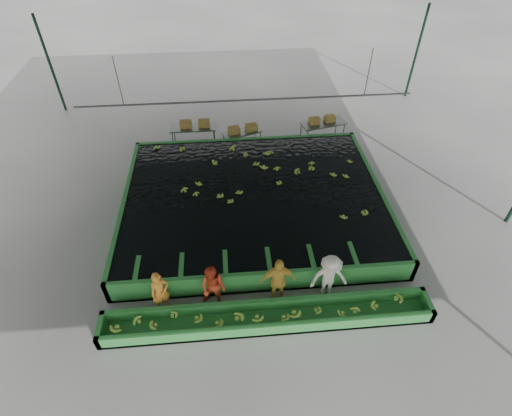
{
  "coord_description": "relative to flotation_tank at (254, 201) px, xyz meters",
  "views": [
    {
      "loc": [
        -0.96,
        -10.29,
        10.71
      ],
      "look_at": [
        0.0,
        0.5,
        1.0
      ],
      "focal_mm": 28.0,
      "sensor_mm": 36.0,
      "label": 1
    }
  ],
  "objects": [
    {
      "name": "ground",
      "position": [
        0.0,
        -1.5,
        -0.45
      ],
      "size": [
        80.0,
        80.0,
        0.0
      ],
      "primitive_type": "plane",
      "color": "gray",
      "rests_on": "ground"
    },
    {
      "name": "shed_roof",
      "position": [
        0.0,
        -1.5,
        4.55
      ],
      "size": [
        20.0,
        22.0,
        0.04
      ],
      "primitive_type": "cube",
      "color": "gray",
      "rests_on": "shed_posts"
    },
    {
      "name": "shed_posts",
      "position": [
        0.0,
        -1.5,
        2.05
      ],
      "size": [
        20.0,
        22.0,
        5.0
      ],
      "primitive_type": null,
      "color": "black",
      "rests_on": "ground"
    },
    {
      "name": "flotation_tank",
      "position": [
        0.0,
        0.0,
        0.0
      ],
      "size": [
        10.0,
        8.0,
        0.9
      ],
      "primitive_type": null,
      "color": "#2C8134",
      "rests_on": "ground"
    },
    {
      "name": "tank_water",
      "position": [
        0.0,
        -0.0,
        0.4
      ],
      "size": [
        9.7,
        7.7,
        0.0
      ],
      "primitive_type": "cube",
      "color": "black",
      "rests_on": "flotation_tank"
    },
    {
      "name": "sorting_trough",
      "position": [
        0.0,
        -5.1,
        -0.2
      ],
      "size": [
        10.0,
        1.0,
        0.5
      ],
      "primitive_type": null,
      "color": "#2C8134",
      "rests_on": "ground"
    },
    {
      "name": "cableway_rail",
      "position": [
        0.0,
        3.5,
        2.55
      ],
      "size": [
        0.08,
        0.08,
        14.0
      ],
      "primitive_type": "cylinder",
      "color": "#59605B",
      "rests_on": "shed_roof"
    },
    {
      "name": "rail_hanger_left",
      "position": [
        -5.0,
        3.5,
        3.55
      ],
      "size": [
        0.04,
        0.04,
        2.0
      ],
      "primitive_type": "cylinder",
      "color": "#59605B",
      "rests_on": "shed_roof"
    },
    {
      "name": "rail_hanger_right",
      "position": [
        5.0,
        3.5,
        3.55
      ],
      "size": [
        0.04,
        0.04,
        2.0
      ],
      "primitive_type": "cylinder",
      "color": "#59605B",
      "rests_on": "shed_roof"
    },
    {
      "name": "worker_a",
      "position": [
        -3.19,
        -4.3,
        0.34
      ],
      "size": [
        0.68,
        0.58,
        1.58
      ],
      "primitive_type": "imported",
      "rotation": [
        0.0,
        0.0,
        0.42
      ],
      "color": "orange",
      "rests_on": "ground"
    },
    {
      "name": "worker_b",
      "position": [
        -1.6,
        -4.3,
        0.38
      ],
      "size": [
        1.0,
        0.91,
        1.67
      ],
      "primitive_type": "imported",
      "rotation": [
        0.0,
        0.0,
        -0.43
      ],
      "color": "red",
      "rests_on": "ground"
    },
    {
      "name": "worker_c",
      "position": [
        0.38,
        -4.3,
        0.48
      ],
      "size": [
        1.11,
        0.52,
        1.85
      ],
      "primitive_type": "imported",
      "rotation": [
        0.0,
        0.0,
        0.06
      ],
      "color": "gold",
      "rests_on": "ground"
    },
    {
      "name": "worker_d",
      "position": [
        1.97,
        -4.3,
        0.45
      ],
      "size": [
        1.17,
        0.68,
        1.8
      ],
      "primitive_type": "imported",
      "rotation": [
        0.0,
        0.0,
        0.01
      ],
      "color": "silver",
      "rests_on": "ground"
    },
    {
      "name": "packing_table_left",
      "position": [
        -2.47,
        5.05,
        0.04
      ],
      "size": [
        2.15,
        0.86,
        0.98
      ],
      "primitive_type": null,
      "rotation": [
        0.0,
        0.0,
        0.0
      ],
      "color": "#59605B",
      "rests_on": "ground"
    },
    {
      "name": "packing_table_mid",
      "position": [
        -0.17,
        4.63,
        -0.03
      ],
      "size": [
        1.96,
        1.3,
        0.83
      ],
      "primitive_type": null,
      "rotation": [
        0.0,
        0.0,
        0.35
      ],
      "color": "#59605B",
      "rests_on": "ground"
    },
    {
      "name": "packing_table_right",
      "position": [
        3.77,
        4.89,
        0.04
      ],
      "size": [
        2.28,
        1.32,
        0.97
      ],
      "primitive_type": null,
      "rotation": [
        0.0,
        0.0,
        0.23
      ],
      "color": "#59605B",
      "rests_on": "ground"
    },
    {
      "name": "box_stack_left",
      "position": [
        -2.36,
        5.05,
        0.53
      ],
      "size": [
        1.4,
        0.4,
        0.3
      ],
      "primitive_type": null,
      "rotation": [
        0.0,
        0.0,
        0.01
      ],
      "color": "olive",
      "rests_on": "packing_table_left"
    },
    {
      "name": "box_stack_mid",
      "position": [
        -0.13,
        4.64,
        0.38
      ],
      "size": [
        1.43,
        0.67,
        0.3
      ],
      "primitive_type": null,
      "rotation": [
        0.0,
        0.0,
        0.22
      ],
      "color": "olive",
      "rests_on": "packing_table_mid"
    },
    {
      "name": "box_stack_right",
      "position": [
        3.71,
        4.92,
        0.52
      ],
      "size": [
        1.33,
        0.59,
        0.28
      ],
      "primitive_type": null,
      "rotation": [
        0.0,
        0.0,
        0.19
      ],
      "color": "olive",
      "rests_on": "packing_table_right"
    },
    {
      "name": "floating_bananas",
      "position": [
        0.0,
        0.8,
        0.4
      ],
      "size": [
        8.29,
        5.65,
        0.11
      ],
      "primitive_type": null,
      "color": "#86BA3B",
      "rests_on": "tank_water"
    },
    {
      "name": "trough_bananas",
      "position": [
        0.0,
        -5.1,
        -0.05
      ],
      "size": [
        8.61,
        0.57,
        0.11
      ],
      "primitive_type": null,
      "color": "#86BA3B",
      "rests_on": "sorting_trough"
    }
  ]
}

